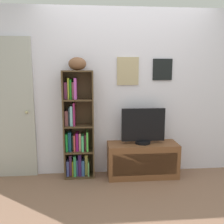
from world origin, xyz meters
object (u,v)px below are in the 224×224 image
Objects in this scene: football at (77,64)px; door at (4,109)px; tv_stand at (142,160)px; television at (143,127)px; bookshelf at (77,132)px.

football is 0.12× the size of door.
tv_stand is 0.51× the size of door.
tv_stand is 1.63× the size of television.
bookshelf is 2.48× the size of television.
tv_stand is at bearing -90.00° from television.
bookshelf is 1.03m from tv_stand.
television is (-0.00, 0.00, 0.49)m from tv_stand.
tv_stand is (0.91, -0.07, -1.37)m from football.
football is at bearing -41.76° from bookshelf.
bookshelf is 0.95m from television.
football is 1.64m from tv_stand.
door is at bearing 174.61° from football.
football is 0.39× the size of television.
football is 1.26m from television.
television is (0.91, -0.07, -0.88)m from football.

